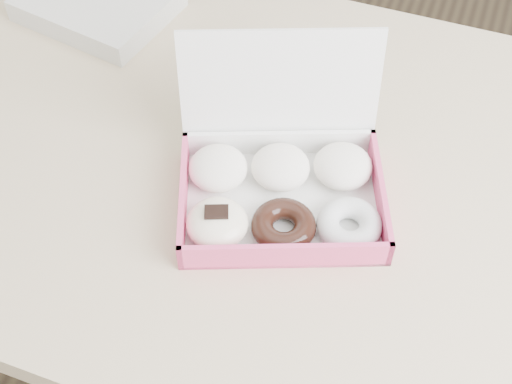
% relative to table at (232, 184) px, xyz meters
% --- Properties ---
extents(ground, '(4.00, 4.00, 0.00)m').
position_rel_table_xyz_m(ground, '(0.00, 0.00, -0.67)').
color(ground, black).
rests_on(ground, ground).
extents(table, '(1.20, 0.80, 0.75)m').
position_rel_table_xyz_m(table, '(0.00, 0.00, 0.00)').
color(table, '#CAB285').
rests_on(table, ground).
extents(donut_box, '(0.34, 0.31, 0.20)m').
position_rel_table_xyz_m(donut_box, '(0.09, -0.06, 0.11)').
color(donut_box, white).
rests_on(donut_box, table).
extents(newspapers, '(0.27, 0.23, 0.04)m').
position_rel_table_xyz_m(newspapers, '(-0.33, 0.22, 0.10)').
color(newspapers, white).
rests_on(newspapers, table).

